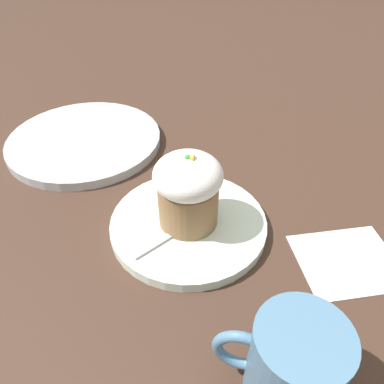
% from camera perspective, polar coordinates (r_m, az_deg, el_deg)
% --- Properties ---
extents(ground_plane, '(4.00, 4.00, 0.00)m').
position_cam_1_polar(ground_plane, '(0.57, -0.55, -5.48)').
color(ground_plane, '#3D281E').
extents(dessert_plate, '(0.23, 0.23, 0.02)m').
position_cam_1_polar(dessert_plate, '(0.56, -0.55, -4.91)').
color(dessert_plate, silver).
rests_on(dessert_plate, ground_plane).
extents(carrot_cake, '(0.10, 0.10, 0.12)m').
position_cam_1_polar(carrot_cake, '(0.52, -0.00, 0.56)').
color(carrot_cake, olive).
rests_on(carrot_cake, dessert_plate).
extents(spoon, '(0.09, 0.12, 0.01)m').
position_cam_1_polar(spoon, '(0.54, -0.70, -4.90)').
color(spoon, '#B7B7BC').
rests_on(spoon, dessert_plate).
extents(coffee_cup, '(0.13, 0.09, 0.10)m').
position_cam_1_polar(coffee_cup, '(0.40, 15.12, -23.89)').
color(coffee_cup, teal).
rests_on(coffee_cup, ground_plane).
extents(side_plate, '(0.30, 0.30, 0.02)m').
position_cam_1_polar(side_plate, '(0.77, -16.02, 7.55)').
color(side_plate, '#B2B7BC').
rests_on(side_plate, ground_plane).
extents(paper_napkin, '(0.17, 0.16, 0.00)m').
position_cam_1_polar(paper_napkin, '(0.56, 22.63, -9.66)').
color(paper_napkin, white).
rests_on(paper_napkin, ground_plane).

